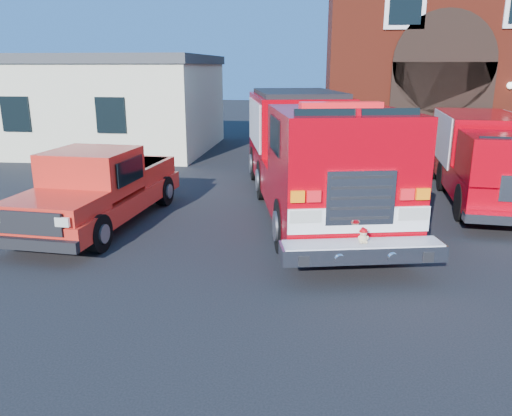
# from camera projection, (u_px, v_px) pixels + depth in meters

# --- Properties ---
(ground) EXTENTS (100.00, 100.00, 0.00)m
(ground) POSITION_uv_depth(u_px,v_px,m) (263.00, 251.00, 10.80)
(ground) COLOR black
(ground) RESTS_ON ground
(parking_stripe_mid) EXTENTS (0.12, 3.00, 0.01)m
(parking_stripe_mid) POSITION_uv_depth(u_px,v_px,m) (510.00, 210.00, 13.87)
(parking_stripe_mid) COLOR yellow
(parking_stripe_mid) RESTS_ON ground
(parking_stripe_far) EXTENTS (0.12, 3.00, 0.01)m
(parking_stripe_far) POSITION_uv_depth(u_px,v_px,m) (477.00, 185.00, 16.74)
(parking_stripe_far) COLOR yellow
(parking_stripe_far) RESTS_ON ground
(fire_station) EXTENTS (15.20, 10.20, 8.45)m
(fire_station) POSITION_uv_depth(u_px,v_px,m) (500.00, 57.00, 21.96)
(fire_station) COLOR maroon
(fire_station) RESTS_ON ground
(side_building) EXTENTS (10.20, 8.20, 4.35)m
(side_building) POSITION_uv_depth(u_px,v_px,m) (104.00, 102.00, 23.65)
(side_building) COLOR beige
(side_building) RESTS_ON ground
(fire_engine) EXTENTS (4.83, 10.56, 3.14)m
(fire_engine) POSITION_uv_depth(u_px,v_px,m) (310.00, 150.00, 13.66)
(fire_engine) COLOR black
(fire_engine) RESTS_ON ground
(pickup_truck) EXTENTS (2.54, 6.02, 1.92)m
(pickup_truck) POSITION_uv_depth(u_px,v_px,m) (100.00, 188.00, 12.45)
(pickup_truck) COLOR black
(pickup_truck) RESTS_ON ground
(secondary_truck) EXTENTS (2.93, 7.64, 2.42)m
(secondary_truck) POSITION_uv_depth(u_px,v_px,m) (485.00, 155.00, 14.73)
(secondary_truck) COLOR black
(secondary_truck) RESTS_ON ground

